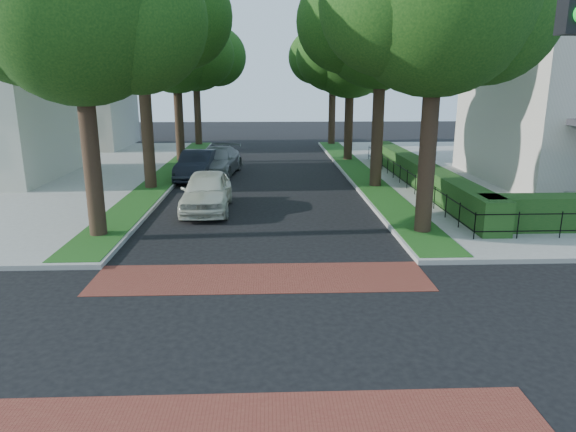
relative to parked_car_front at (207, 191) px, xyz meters
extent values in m
plane|color=black|center=(2.30, -10.82, -0.81)|extent=(120.00, 120.00, 0.00)
cube|color=maroon|center=(2.30, -7.62, -0.81)|extent=(9.00, 2.20, 0.01)
cube|color=#1B4012|center=(7.70, 8.28, -0.65)|extent=(1.60, 29.80, 0.02)
cube|color=#1B4012|center=(-3.10, 8.28, -0.65)|extent=(1.60, 29.80, 0.02)
cylinder|color=black|center=(7.80, -3.82, 3.01)|extent=(0.56, 0.56, 7.35)
sphere|color=#11370F|center=(9.50, -3.52, 6.50)|extent=(4.65, 4.65, 4.65)
sphere|color=#11370F|center=(6.25, -4.02, 6.60)|extent=(4.34, 4.34, 4.34)
cylinder|color=black|center=(7.80, 4.18, 3.19)|extent=(0.56, 0.56, 7.70)
sphere|color=#11370F|center=(7.80, 4.18, 7.26)|extent=(6.60, 6.60, 6.60)
sphere|color=#11370F|center=(9.61, 4.48, 6.86)|extent=(4.95, 4.95, 4.95)
sphere|color=#11370F|center=(6.15, 3.98, 6.96)|extent=(4.62, 4.62, 4.62)
sphere|color=#11370F|center=(7.90, 5.83, 7.76)|extent=(4.29, 4.29, 4.29)
cylinder|color=black|center=(7.80, 13.18, 2.66)|extent=(0.56, 0.56, 6.65)
sphere|color=#11370F|center=(7.80, 13.18, 6.18)|extent=(5.80, 5.80, 5.80)
sphere|color=#11370F|center=(9.39, 13.48, 5.78)|extent=(4.35, 4.35, 4.35)
sphere|color=#11370F|center=(6.35, 12.98, 5.88)|extent=(4.06, 4.06, 4.06)
sphere|color=#11370F|center=(7.90, 14.63, 6.68)|extent=(3.77, 3.77, 3.77)
cylinder|color=black|center=(7.80, 22.18, 2.84)|extent=(0.56, 0.56, 7.00)
sphere|color=#11370F|center=(7.80, 22.18, 6.54)|extent=(6.00, 6.00, 6.00)
sphere|color=#11370F|center=(9.45, 22.48, 6.14)|extent=(4.50, 4.50, 4.50)
sphere|color=#11370F|center=(6.30, 21.98, 6.24)|extent=(4.20, 4.20, 4.20)
sphere|color=#11370F|center=(7.90, 23.68, 7.04)|extent=(3.90, 3.90, 3.90)
cylinder|color=black|center=(-3.20, -3.82, 2.84)|extent=(0.56, 0.56, 7.00)
sphere|color=#11370F|center=(-3.20, -3.82, 6.54)|extent=(6.00, 6.00, 6.00)
sphere|color=#11370F|center=(-1.55, -3.52, 6.14)|extent=(4.50, 4.50, 4.50)
sphere|color=#11370F|center=(-4.70, -4.02, 6.24)|extent=(4.20, 4.20, 4.20)
cylinder|color=black|center=(-3.20, 4.18, 3.36)|extent=(0.56, 0.56, 8.05)
sphere|color=#11370F|center=(-3.20, 4.18, 7.62)|extent=(6.40, 6.40, 6.40)
sphere|color=#11370F|center=(-1.44, 4.48, 7.22)|extent=(4.80, 4.80, 4.80)
sphere|color=#11370F|center=(-4.80, 3.98, 7.32)|extent=(4.48, 4.48, 4.48)
cylinder|color=black|center=(-3.20, 13.18, 2.77)|extent=(0.56, 0.56, 6.86)
sphere|color=#11370F|center=(-3.20, 13.18, 6.40)|extent=(5.60, 5.60, 5.60)
sphere|color=#11370F|center=(-1.66, 13.48, 6.00)|extent=(4.20, 4.20, 4.20)
sphere|color=#11370F|center=(-4.60, 12.98, 6.10)|extent=(3.92, 3.92, 3.92)
sphere|color=#11370F|center=(-3.10, 14.58, 6.90)|extent=(3.64, 3.64, 3.64)
cylinder|color=black|center=(-3.20, 22.18, 2.91)|extent=(0.56, 0.56, 7.14)
sphere|color=#11370F|center=(-3.20, 22.18, 6.68)|extent=(6.20, 6.20, 6.20)
sphere|color=#11370F|center=(-1.50, 22.48, 6.28)|extent=(4.65, 4.65, 4.65)
sphere|color=#11370F|center=(-4.75, 21.98, 6.38)|extent=(4.34, 4.34, 4.34)
sphere|color=#11370F|center=(-3.10, 23.73, 7.18)|extent=(4.03, 4.03, 4.03)
cube|color=#184417|center=(10.00, 4.18, -0.06)|extent=(1.00, 18.00, 1.20)
cube|color=beige|center=(-13.20, 21.18, 2.59)|extent=(9.00, 8.00, 6.50)
cube|color=maroon|center=(-10.50, 19.58, 7.66)|extent=(0.80, 0.80, 3.64)
imported|color=beige|center=(0.00, 0.00, 0.00)|extent=(2.00, 4.79, 1.62)
imported|color=#1D212B|center=(-1.30, 7.05, -0.03)|extent=(2.02, 4.83, 1.55)
imported|color=slate|center=(-0.37, 8.50, -0.04)|extent=(2.82, 5.52, 1.53)
camera|label=1|loc=(2.52, -20.58, 4.29)|focal=32.00mm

